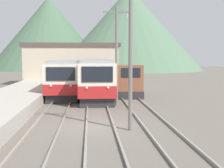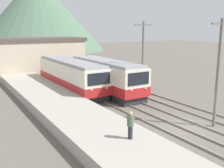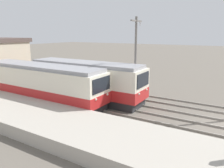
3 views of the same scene
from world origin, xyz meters
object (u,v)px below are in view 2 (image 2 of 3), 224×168
(catenary_mast_near, at_px, (218,70))
(person_on_platform, at_px, (130,124))
(commuter_train_center, at_px, (105,78))
(commuter_train_left, at_px, (70,76))
(catenary_mast_mid, at_px, (143,58))
(shunting_locomotive, at_px, (125,78))

(catenary_mast_near, height_order, person_on_platform, catenary_mast_near)
(commuter_train_center, bearing_deg, commuter_train_left, 134.42)
(commuter_train_center, xyz_separation_m, person_on_platform, (-5.88, -12.83, 0.06))
(commuter_train_left, bearing_deg, person_on_platform, -101.09)
(catenary_mast_near, height_order, catenary_mast_mid, same)
(catenary_mast_mid, relative_size, person_on_platform, 4.77)
(commuter_train_left, distance_m, person_on_platform, 15.99)
(commuter_train_left, bearing_deg, commuter_train_center, -45.58)
(catenary_mast_mid, height_order, person_on_platform, catenary_mast_mid)
(catenary_mast_near, bearing_deg, catenary_mast_mid, 90.00)
(commuter_train_center, relative_size, catenary_mast_near, 1.58)
(commuter_train_left, bearing_deg, catenary_mast_mid, -59.38)
(catenary_mast_near, xyz_separation_m, catenary_mast_mid, (0.00, 8.19, 0.00))
(shunting_locomotive, bearing_deg, catenary_mast_near, -96.41)
(commuter_train_left, distance_m, catenary_mast_mid, 8.80)
(commuter_train_left, xyz_separation_m, shunting_locomotive, (5.80, -2.19, -0.39))
(catenary_mast_mid, bearing_deg, person_on_platform, -131.27)
(shunting_locomotive, bearing_deg, commuter_train_left, 159.34)
(person_on_platform, bearing_deg, commuter_train_center, 65.40)
(shunting_locomotive, distance_m, catenary_mast_near, 13.66)
(shunting_locomotive, relative_size, catenary_mast_near, 0.62)
(commuter_train_left, distance_m, commuter_train_center, 4.00)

